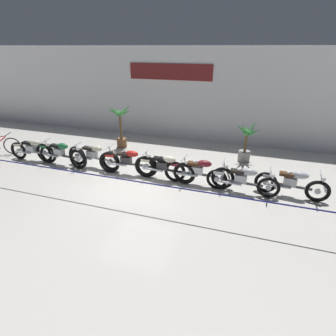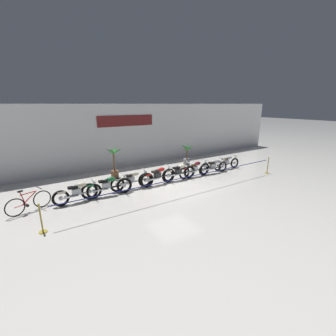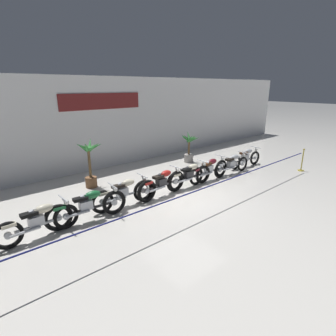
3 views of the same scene
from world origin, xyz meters
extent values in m
plane|color=silver|center=(0.00, 0.00, 0.00)|extent=(120.00, 120.00, 0.00)
cube|color=white|center=(0.00, 5.12, 2.10)|extent=(28.00, 0.25, 4.20)
cube|color=maroon|center=(-0.44, 4.98, 3.11)|extent=(3.89, 0.04, 0.70)
torus|color=black|center=(-3.99, 0.56, 0.36)|extent=(0.72, 0.13, 0.71)
torus|color=black|center=(-5.40, 0.51, 0.36)|extent=(0.72, 0.13, 0.71)
cylinder|color=silver|center=(-3.99, 0.56, 0.36)|extent=(0.17, 0.09, 0.17)
cylinder|color=silver|center=(-5.40, 0.51, 0.36)|extent=(0.17, 0.09, 0.17)
cylinder|color=silver|center=(-3.90, 0.56, 0.64)|extent=(0.31, 0.07, 0.59)
cube|color=silver|center=(-4.75, 0.53, 0.52)|extent=(0.37, 0.23, 0.26)
cylinder|color=silver|center=(-4.70, 0.53, 0.72)|extent=(0.18, 0.12, 0.24)
cylinder|color=silver|center=(-4.79, 0.53, 0.72)|extent=(0.18, 0.12, 0.24)
cylinder|color=silver|center=(-5.04, 0.38, 0.38)|extent=(0.70, 0.09, 0.07)
cube|color=#ADAFB5|center=(-4.70, 0.53, 0.38)|extent=(1.12, 0.10, 0.06)
ellipsoid|color=beige|center=(-4.52, 0.54, 0.78)|extent=(0.47, 0.23, 0.22)
cube|color=black|center=(-4.88, 0.53, 0.74)|extent=(0.41, 0.21, 0.09)
cube|color=beige|center=(-5.35, 0.51, 0.61)|extent=(0.33, 0.17, 0.08)
cylinder|color=silver|center=(-4.01, 0.55, 0.91)|extent=(0.06, 0.62, 0.04)
sphere|color=silver|center=(-3.93, 0.56, 0.77)|extent=(0.14, 0.14, 0.14)
torus|color=black|center=(-2.56, 0.46, 0.38)|extent=(0.77, 0.18, 0.77)
torus|color=black|center=(-4.19, 0.58, 0.38)|extent=(0.77, 0.18, 0.77)
cylinder|color=silver|center=(-2.56, 0.46, 0.38)|extent=(0.19, 0.09, 0.18)
cylinder|color=silver|center=(-4.19, 0.58, 0.38)|extent=(0.19, 0.09, 0.18)
cylinder|color=silver|center=(-2.47, 0.45, 0.67)|extent=(0.31, 0.08, 0.59)
cube|color=silver|center=(-3.43, 0.53, 0.54)|extent=(0.38, 0.25, 0.26)
cylinder|color=silver|center=(-3.38, 0.52, 0.74)|extent=(0.19, 0.12, 0.24)
cylinder|color=silver|center=(-3.47, 0.53, 0.74)|extent=(0.19, 0.12, 0.24)
cylinder|color=silver|center=(-3.74, 0.41, 0.40)|extent=(0.70, 0.12, 0.07)
cube|color=black|center=(-3.38, 0.52, 0.40)|extent=(1.30, 0.16, 0.06)
ellipsoid|color=#1E6B38|center=(-3.20, 0.51, 0.80)|extent=(0.48, 0.25, 0.22)
cube|color=black|center=(-3.56, 0.53, 0.76)|extent=(0.41, 0.23, 0.09)
cube|color=#1E6B38|center=(-4.14, 0.58, 0.66)|extent=(0.33, 0.18, 0.08)
cylinder|color=silver|center=(-2.58, 0.46, 0.93)|extent=(0.08, 0.62, 0.04)
sphere|color=silver|center=(-2.50, 0.46, 0.79)|extent=(0.14, 0.14, 0.14)
torus|color=black|center=(-1.33, 0.68, 0.37)|extent=(0.75, 0.15, 0.74)
torus|color=black|center=(-2.81, 0.75, 0.37)|extent=(0.75, 0.15, 0.74)
cylinder|color=silver|center=(-1.33, 0.68, 0.37)|extent=(0.18, 0.09, 0.18)
cylinder|color=silver|center=(-2.81, 0.75, 0.37)|extent=(0.18, 0.09, 0.18)
cylinder|color=silver|center=(-1.24, 0.68, 0.66)|extent=(0.31, 0.07, 0.59)
cube|color=silver|center=(-2.12, 0.72, 0.53)|extent=(0.37, 0.24, 0.26)
cylinder|color=silver|center=(-2.08, 0.72, 0.73)|extent=(0.18, 0.12, 0.24)
cylinder|color=silver|center=(-2.16, 0.72, 0.73)|extent=(0.18, 0.12, 0.24)
cylinder|color=silver|center=(-2.43, 0.59, 0.39)|extent=(0.70, 0.10, 0.07)
cube|color=#ADAFB5|center=(-2.07, 0.72, 0.39)|extent=(1.18, 0.11, 0.06)
ellipsoid|color=beige|center=(-1.89, 0.71, 0.79)|extent=(0.47, 0.24, 0.22)
cube|color=black|center=(-2.25, 0.72, 0.75)|extent=(0.41, 0.22, 0.09)
cube|color=beige|center=(-2.76, 0.75, 0.64)|extent=(0.33, 0.17, 0.08)
cylinder|color=silver|center=(-1.35, 0.68, 0.92)|extent=(0.06, 0.62, 0.04)
sphere|color=silver|center=(-1.27, 0.68, 0.78)|extent=(0.14, 0.14, 0.14)
torus|color=black|center=(0.11, 0.60, 0.39)|extent=(0.80, 0.17, 0.79)
torus|color=black|center=(-1.30, 0.52, 0.39)|extent=(0.80, 0.17, 0.79)
cylinder|color=silver|center=(0.11, 0.60, 0.39)|extent=(0.19, 0.09, 0.19)
cylinder|color=silver|center=(-1.30, 0.52, 0.39)|extent=(0.19, 0.09, 0.19)
cylinder|color=silver|center=(0.20, 0.61, 0.68)|extent=(0.31, 0.07, 0.59)
cube|color=#2D2D30|center=(-0.64, 0.56, 0.55)|extent=(0.37, 0.24, 0.26)
cylinder|color=#2D2D30|center=(-0.60, 0.56, 0.75)|extent=(0.19, 0.12, 0.24)
cylinder|color=#2D2D30|center=(-0.68, 0.55, 0.75)|extent=(0.19, 0.12, 0.24)
cylinder|color=silver|center=(-0.93, 0.40, 0.41)|extent=(0.70, 0.11, 0.07)
cube|color=#47474C|center=(-0.59, 0.56, 0.41)|extent=(1.13, 0.13, 0.06)
ellipsoid|color=#B21E19|center=(-0.41, 0.57, 0.81)|extent=(0.47, 0.25, 0.22)
cube|color=black|center=(-0.77, 0.55, 0.77)|extent=(0.41, 0.22, 0.09)
cube|color=#B21E19|center=(-1.25, 0.52, 0.68)|extent=(0.33, 0.18, 0.08)
cylinder|color=silver|center=(0.09, 0.60, 0.94)|extent=(0.07, 0.62, 0.04)
sphere|color=silver|center=(0.17, 0.60, 0.80)|extent=(0.14, 0.14, 0.14)
torus|color=black|center=(1.47, 0.51, 0.38)|extent=(0.77, 0.18, 0.76)
torus|color=black|center=(0.04, 0.59, 0.38)|extent=(0.77, 0.18, 0.76)
cylinder|color=silver|center=(1.47, 0.51, 0.38)|extent=(0.18, 0.09, 0.17)
cylinder|color=silver|center=(0.04, 0.59, 0.38)|extent=(0.18, 0.09, 0.17)
cylinder|color=silver|center=(1.56, 0.51, 0.66)|extent=(0.31, 0.07, 0.59)
cube|color=#2D2D30|center=(0.71, 0.55, 0.54)|extent=(0.37, 0.24, 0.26)
cylinder|color=#2D2D30|center=(0.75, 0.55, 0.74)|extent=(0.18, 0.12, 0.24)
cylinder|color=#2D2D30|center=(0.67, 0.55, 0.74)|extent=(0.18, 0.12, 0.24)
cylinder|color=silver|center=(0.40, 0.43, 0.40)|extent=(0.70, 0.11, 0.07)
cube|color=black|center=(0.76, 0.55, 0.40)|extent=(1.15, 0.12, 0.06)
ellipsoid|color=beige|center=(0.94, 0.54, 0.80)|extent=(0.47, 0.24, 0.22)
cube|color=black|center=(0.58, 0.56, 0.76)|extent=(0.41, 0.22, 0.09)
cube|color=beige|center=(0.09, 0.58, 0.65)|extent=(0.33, 0.18, 0.08)
cylinder|color=silver|center=(1.45, 0.51, 0.93)|extent=(0.07, 0.62, 0.04)
sphere|color=silver|center=(1.53, 0.51, 0.79)|extent=(0.14, 0.14, 0.14)
torus|color=black|center=(2.71, 0.58, 0.37)|extent=(0.74, 0.12, 0.74)
torus|color=black|center=(1.14, 0.55, 0.37)|extent=(0.74, 0.12, 0.74)
cylinder|color=silver|center=(2.71, 0.58, 0.37)|extent=(0.18, 0.08, 0.18)
cylinder|color=silver|center=(1.14, 0.55, 0.37)|extent=(0.18, 0.08, 0.18)
cylinder|color=silver|center=(2.80, 0.58, 0.65)|extent=(0.30, 0.06, 0.59)
cube|color=silver|center=(1.88, 0.56, 0.53)|extent=(0.36, 0.23, 0.26)
cylinder|color=silver|center=(1.92, 0.56, 0.73)|extent=(0.18, 0.11, 0.24)
cylinder|color=silver|center=(1.84, 0.56, 0.73)|extent=(0.18, 0.11, 0.24)
cylinder|color=silver|center=(1.58, 0.42, 0.39)|extent=(0.70, 0.08, 0.07)
cube|color=#47474C|center=(1.93, 0.56, 0.39)|extent=(1.26, 0.08, 0.06)
ellipsoid|color=maroon|center=(2.11, 0.57, 0.79)|extent=(0.46, 0.23, 0.22)
cube|color=#4C2D19|center=(1.75, 0.56, 0.75)|extent=(0.40, 0.21, 0.09)
cube|color=maroon|center=(1.19, 0.55, 0.64)|extent=(0.32, 0.17, 0.08)
cylinder|color=silver|center=(2.69, 0.58, 0.92)|extent=(0.05, 0.62, 0.04)
sphere|color=silver|center=(2.77, 0.58, 0.78)|extent=(0.14, 0.14, 0.14)
torus|color=black|center=(4.08, 0.42, 0.34)|extent=(0.67, 0.13, 0.67)
torus|color=black|center=(2.54, 0.49, 0.34)|extent=(0.67, 0.13, 0.67)
cylinder|color=silver|center=(4.08, 0.42, 0.34)|extent=(0.17, 0.09, 0.16)
cylinder|color=silver|center=(2.54, 0.49, 0.34)|extent=(0.17, 0.09, 0.16)
cylinder|color=silver|center=(4.17, 0.42, 0.62)|extent=(0.31, 0.07, 0.59)
cube|color=silver|center=(3.26, 0.46, 0.50)|extent=(0.37, 0.24, 0.26)
cylinder|color=silver|center=(3.30, 0.46, 0.70)|extent=(0.18, 0.12, 0.24)
cylinder|color=silver|center=(3.22, 0.46, 0.70)|extent=(0.18, 0.12, 0.24)
cylinder|color=silver|center=(2.96, 0.33, 0.36)|extent=(0.70, 0.10, 0.07)
cube|color=#47474C|center=(3.31, 0.46, 0.36)|extent=(1.24, 0.12, 0.06)
ellipsoid|color=#B7BABF|center=(3.49, 0.45, 0.76)|extent=(0.47, 0.24, 0.22)
cube|color=black|center=(3.13, 0.47, 0.72)|extent=(0.41, 0.22, 0.09)
cube|color=#B7BABF|center=(2.59, 0.49, 0.58)|extent=(0.33, 0.17, 0.08)
cylinder|color=silver|center=(4.06, 0.42, 0.89)|extent=(0.06, 0.62, 0.04)
sphere|color=silver|center=(4.14, 0.42, 0.75)|extent=(0.14, 0.14, 0.14)
torus|color=black|center=(5.44, 0.63, 0.34)|extent=(0.69, 0.16, 0.68)
torus|color=black|center=(4.01, 0.75, 0.34)|extent=(0.69, 0.16, 0.68)
cylinder|color=silver|center=(5.44, 0.63, 0.34)|extent=(0.17, 0.09, 0.16)
cylinder|color=silver|center=(4.01, 0.75, 0.34)|extent=(0.17, 0.09, 0.16)
cylinder|color=silver|center=(5.53, 0.62, 0.62)|extent=(0.31, 0.08, 0.59)
cube|color=silver|center=(4.67, 0.69, 0.50)|extent=(0.38, 0.25, 0.26)
cylinder|color=silver|center=(4.72, 0.69, 0.70)|extent=(0.19, 0.12, 0.24)
cylinder|color=silver|center=(4.63, 0.70, 0.70)|extent=(0.19, 0.12, 0.24)
cylinder|color=silver|center=(4.36, 0.58, 0.36)|extent=(0.70, 0.13, 0.07)
cube|color=#47474C|center=(4.72, 0.69, 0.36)|extent=(1.15, 0.15, 0.06)
ellipsoid|color=#B7BABF|center=(4.90, 0.67, 0.76)|extent=(0.48, 0.26, 0.22)
cube|color=#4C2D19|center=(4.54, 0.70, 0.72)|extent=(0.42, 0.23, 0.09)
cube|color=#B7BABF|center=(4.06, 0.74, 0.59)|extent=(0.33, 0.19, 0.08)
cylinder|color=silver|center=(5.42, 0.63, 0.89)|extent=(0.09, 0.62, 0.04)
sphere|color=silver|center=(5.50, 0.62, 0.75)|extent=(0.14, 0.14, 0.14)
torus|color=black|center=(-6.06, 0.84, 0.36)|extent=(0.70, 0.30, 0.73)
cylinder|color=red|center=(-6.49, 0.68, 0.58)|extent=(0.57, 0.25, 0.43)
cylinder|color=black|center=(-6.11, 0.82, 0.88)|extent=(0.20, 0.46, 0.03)
cylinder|color=gray|center=(3.25, 3.09, 0.20)|extent=(0.46, 0.46, 0.41)
cylinder|color=brown|center=(3.25, 3.09, 0.77)|extent=(0.10, 0.10, 0.73)
cone|color=#286B2D|center=(3.47, 3.09, 1.22)|extent=(0.55, 0.17, 0.35)
cone|color=#286B2D|center=(3.39, 3.27, 1.31)|extent=(0.46, 0.55, 0.59)
cone|color=#286B2D|center=(3.23, 3.34, 1.20)|extent=(0.18, 0.59, 0.32)
cone|color=#286B2D|center=(3.12, 3.22, 1.26)|extent=(0.43, 0.45, 0.48)
cone|color=#286B2D|center=(3.05, 3.06, 1.28)|extent=(0.54, 0.22, 0.47)
cone|color=#286B2D|center=(3.09, 2.86, 1.29)|extent=(0.45, 0.64, 0.56)
cone|color=#286B2D|center=(3.22, 2.83, 1.26)|extent=(0.20, 0.64, 0.45)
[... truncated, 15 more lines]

